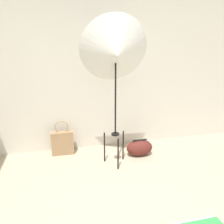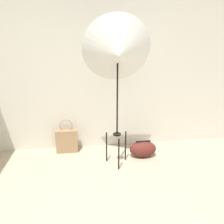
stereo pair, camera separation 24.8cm
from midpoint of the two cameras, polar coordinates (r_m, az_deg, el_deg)
wall_back at (r=3.45m, az=-3.73°, el=11.12°), size 8.00×0.05×2.60m
photo_umbrella at (r=2.84m, az=4.08°, el=15.16°), size 0.90×0.53×2.04m
tote_bag at (r=3.57m, az=-9.73°, el=-7.38°), size 0.34×0.12×0.55m
duffel_bag at (r=3.46m, az=10.13°, el=-9.50°), size 0.41×0.25×0.26m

